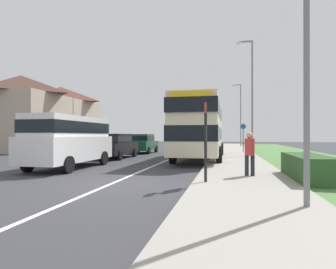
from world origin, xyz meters
The scene contains 15 objects.
ground_plane centered at (0.00, 0.00, 0.00)m, with size 120.00×120.00×0.00m, color #38383D.
lane_marking_centre centered at (0.00, 8.00, 0.00)m, with size 0.14×60.00×0.01m, color silver.
pavement_near_side centered at (4.20, 6.00, 0.06)m, with size 3.20×68.00×0.12m, color #9E998E.
grass_verge_seaward centered at (8.50, 6.00, 0.04)m, with size 6.00×68.00×0.08m, color #517F42.
roadside_hedge centered at (6.30, 1.83, 0.45)m, with size 1.10×3.32×0.90m, color #2D5128.
double_decker_bus centered at (1.99, 9.37, 2.14)m, with size 2.80×9.71×3.70m.
parked_van_white centered at (-3.67, 3.67, 1.44)m, with size 2.11×5.39×2.44m.
parked_car_black centered at (-3.74, 9.32, 0.91)m, with size 1.93×4.49×1.66m.
parked_car_dark_green centered at (-3.52, 14.91, 0.91)m, with size 1.90×4.02×1.66m.
pedestrian_at_stop centered at (4.44, 1.99, 0.98)m, with size 0.34×0.34×1.67m.
bus_stop_sign centered at (3.00, 0.40, 1.54)m, with size 0.09×0.52×2.60m.
cycle_route_sign centered at (5.00, 16.06, 1.43)m, with size 0.44×0.08×2.52m.
street_lamp_mid centered at (5.29, 11.98, 4.67)m, with size 1.14×0.20×8.21m.
street_lamp_far centered at (5.35, 29.83, 4.72)m, with size 1.14×0.20×8.32m.
house_terrace_far_side centered at (-15.38, 17.60, 3.61)m, with size 7.10×12.56×7.22m.
Camera 1 is at (3.64, -8.24, 1.57)m, focal length 29.66 mm.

